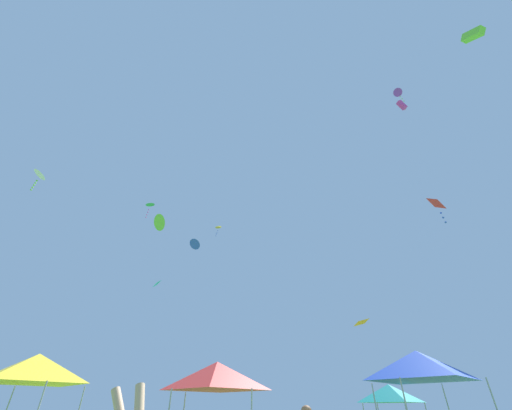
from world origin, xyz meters
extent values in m
cylinder|color=tan|center=(-1.33, -1.48, 1.65)|extent=(0.30, 0.36, 0.57)
pyramid|color=red|center=(-1.34, 7.71, 2.74)|extent=(3.01, 3.01, 0.96)
pyramid|color=teal|center=(7.33, 13.27, 2.37)|extent=(2.60, 2.60, 0.83)
pyramid|color=blue|center=(7.01, 8.61, 3.20)|extent=(3.52, 3.52, 1.13)
pyramid|color=yellow|center=(-8.72, 8.32, 3.04)|extent=(3.34, 3.34, 1.07)
cone|color=purple|center=(11.01, 9.18, 21.91)|extent=(0.76, 0.65, 0.52)
sphere|color=#75D138|center=(11.08, 9.16, 21.39)|extent=(0.08, 0.08, 0.08)
sphere|color=#75D138|center=(11.14, 9.15, 21.12)|extent=(0.08, 0.08, 0.08)
sphere|color=#75D138|center=(11.21, 9.14, 20.86)|extent=(0.08, 0.08, 0.08)
pyramid|color=orange|center=(11.06, 26.85, 9.06)|extent=(1.66, 1.64, 0.51)
cone|color=yellow|center=(-4.22, 28.03, 20.58)|extent=(0.81, 0.59, 0.67)
sphere|color=blue|center=(-4.27, 28.03, 20.09)|extent=(0.09, 0.09, 0.09)
sphere|color=blue|center=(-4.31, 28.04, 19.90)|extent=(0.09, 0.09, 0.09)
sphere|color=blue|center=(-4.36, 28.04, 19.72)|extent=(0.09, 0.09, 0.09)
sphere|color=blue|center=(-4.40, 28.04, 19.54)|extent=(0.09, 0.09, 0.09)
sphere|color=blue|center=(-4.45, 28.05, 19.35)|extent=(0.09, 0.09, 0.09)
cube|color=#75D138|center=(14.15, 4.73, 21.90)|extent=(0.92, 1.39, 1.11)
cone|color=blue|center=(-4.48, 16.29, 12.50)|extent=(1.15, 1.08, 0.72)
cone|color=#75D138|center=(-8.58, 19.39, 16.22)|extent=(1.80, 1.73, 1.50)
pyramid|color=#2DB7CC|center=(-8.97, 22.76, 11.54)|extent=(0.72, 0.69, 0.62)
cube|color=#D6389E|center=(10.22, 8.18, 19.20)|extent=(0.62, 0.37, 0.75)
cone|color=white|center=(-17.81, 14.81, 18.15)|extent=(1.44, 1.48, 0.70)
sphere|color=#75D138|center=(-17.79, 14.74, 17.41)|extent=(0.14, 0.14, 0.14)
sphere|color=#75D138|center=(-17.76, 14.68, 17.13)|extent=(0.14, 0.14, 0.14)
sphere|color=#75D138|center=(-17.73, 14.62, 16.86)|extent=(0.14, 0.14, 0.14)
sphere|color=#75D138|center=(-17.70, 14.55, 16.58)|extent=(0.14, 0.14, 0.14)
sphere|color=#75D138|center=(-17.68, 14.49, 16.30)|extent=(0.14, 0.14, 0.14)
cone|color=green|center=(-13.10, 27.62, 23.60)|extent=(1.59, 1.59, 0.44)
sphere|color=#D6389E|center=(-13.16, 27.68, 22.81)|extent=(0.14, 0.14, 0.14)
sphere|color=#D6389E|center=(-13.22, 27.73, 22.47)|extent=(0.14, 0.14, 0.14)
sphere|color=#D6389E|center=(-13.28, 27.79, 22.13)|extent=(0.14, 0.14, 0.14)
sphere|color=#D6389E|center=(-13.35, 27.85, 21.79)|extent=(0.14, 0.14, 0.14)
pyramid|color=red|center=(16.48, 17.07, 17.07)|extent=(1.27, 1.23, 1.08)
sphere|color=blue|center=(16.39, 16.95, 15.94)|extent=(0.16, 0.16, 0.16)
sphere|color=blue|center=(16.34, 16.83, 15.40)|extent=(0.16, 0.16, 0.16)
sphere|color=blue|center=(16.30, 16.70, 14.86)|extent=(0.16, 0.16, 0.16)
camera|label=1|loc=(-0.02, -5.90, 1.66)|focal=21.93mm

